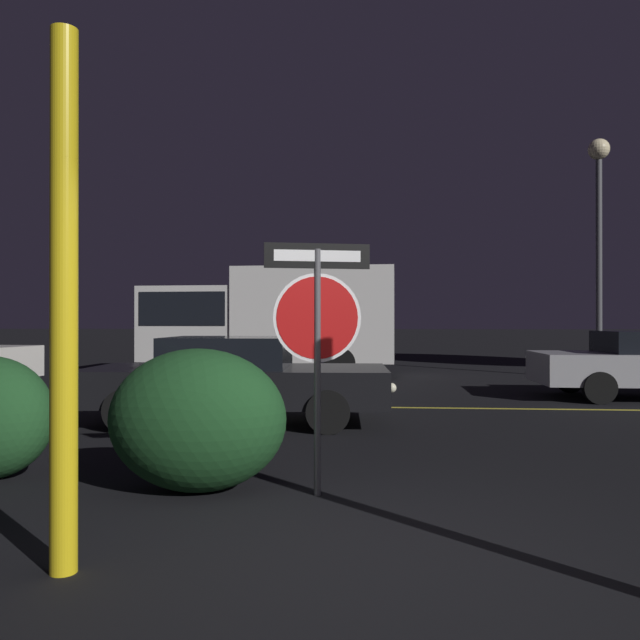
% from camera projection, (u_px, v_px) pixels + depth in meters
% --- Properties ---
extents(ground_plane, '(260.00, 260.00, 0.00)m').
position_uv_depth(ground_plane, '(366.00, 565.00, 3.88)').
color(ground_plane, black).
extents(road_center_stripe, '(42.66, 0.12, 0.01)m').
position_uv_depth(road_center_stripe, '(369.00, 407.00, 11.07)').
color(road_center_stripe, gold).
rests_on(road_center_stripe, ground_plane).
extents(stop_sign, '(0.91, 0.25, 2.21)m').
position_uv_depth(stop_sign, '(317.00, 317.00, 5.45)').
color(stop_sign, '#4C4C51').
rests_on(stop_sign, ground_plane).
extents(yellow_pole_left, '(0.16, 0.16, 3.29)m').
position_uv_depth(yellow_pole_left, '(64.00, 300.00, 3.77)').
color(yellow_pole_left, yellow).
rests_on(yellow_pole_left, ground_plane).
extents(hedge_bush_2, '(1.60, 1.16, 1.28)m').
position_uv_depth(hedge_bush_2, '(198.00, 420.00, 5.59)').
color(hedge_bush_2, '#19421E').
rests_on(hedge_bush_2, ground_plane).
extents(passing_car_2, '(4.65, 2.20, 1.29)m').
position_uv_depth(passing_car_2, '(236.00, 379.00, 9.41)').
color(passing_car_2, black).
rests_on(passing_car_2, ground_plane).
extents(delivery_truck, '(7.25, 2.65, 3.04)m').
position_uv_depth(delivery_truck, '(267.00, 318.00, 17.92)').
color(delivery_truck, silver).
rests_on(delivery_truck, ground_plane).
extents(street_lamp, '(0.56, 0.56, 6.41)m').
position_uv_depth(street_lamp, '(599.00, 205.00, 16.63)').
color(street_lamp, '#4C4C51').
rests_on(street_lamp, ground_plane).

